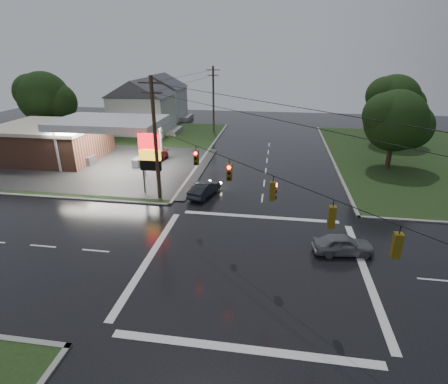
# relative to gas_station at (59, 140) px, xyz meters

# --- Properties ---
(ground) EXTENTS (120.00, 120.00, 0.00)m
(ground) POSITION_rel_gas_station_xyz_m (25.68, -19.70, -2.55)
(ground) COLOR black
(ground) RESTS_ON ground
(grass_nw) EXTENTS (36.00, 36.00, 0.08)m
(grass_nw) POSITION_rel_gas_station_xyz_m (-0.32, 6.30, -2.51)
(grass_nw) COLOR black
(grass_nw) RESTS_ON ground
(gas_station) EXTENTS (26.20, 18.00, 5.60)m
(gas_station) POSITION_rel_gas_station_xyz_m (0.00, 0.00, 0.00)
(gas_station) COLOR #2D2D2D
(gas_station) RESTS_ON ground
(pylon_sign) EXTENTS (2.00, 0.35, 6.00)m
(pylon_sign) POSITION_rel_gas_station_xyz_m (15.18, -9.20, 1.46)
(pylon_sign) COLOR #59595E
(pylon_sign) RESTS_ON ground
(utility_pole_nw) EXTENTS (2.20, 0.32, 11.00)m
(utility_pole_nw) POSITION_rel_gas_station_xyz_m (16.18, -10.20, 3.17)
(utility_pole_nw) COLOR #382619
(utility_pole_nw) RESTS_ON ground
(utility_pole_n) EXTENTS (2.20, 0.32, 10.50)m
(utility_pole_n) POSITION_rel_gas_station_xyz_m (16.18, 18.30, 2.92)
(utility_pole_n) COLOR #382619
(utility_pole_n) RESTS_ON ground
(traffic_signals) EXTENTS (26.87, 26.87, 1.47)m
(traffic_signals) POSITION_rel_gas_station_xyz_m (25.69, -19.72, 3.93)
(traffic_signals) COLOR black
(traffic_signals) RESTS_ON ground
(house_near) EXTENTS (11.05, 8.48, 8.60)m
(house_near) POSITION_rel_gas_station_xyz_m (4.73, 16.30, 1.86)
(house_near) COLOR silver
(house_near) RESTS_ON ground
(house_far) EXTENTS (11.05, 8.48, 8.60)m
(house_far) POSITION_rel_gas_station_xyz_m (3.73, 28.30, 1.86)
(house_far) COLOR silver
(house_far) RESTS_ON ground
(tree_nw_behind) EXTENTS (8.93, 7.60, 10.00)m
(tree_nw_behind) POSITION_rel_gas_station_xyz_m (-8.17, 10.29, 3.63)
(tree_nw_behind) COLOR black
(tree_nw_behind) RESTS_ON ground
(tree_ne_near) EXTENTS (7.99, 6.80, 8.98)m
(tree_ne_near) POSITION_rel_gas_station_xyz_m (39.82, 2.29, 3.01)
(tree_ne_near) COLOR black
(tree_ne_near) RESTS_ON ground
(tree_ne_far) EXTENTS (8.46, 7.20, 9.80)m
(tree_ne_far) POSITION_rel_gas_station_xyz_m (42.83, 14.29, 3.63)
(tree_ne_far) COLOR black
(tree_ne_far) RESTS_ON ground
(car_north) EXTENTS (2.61, 4.44, 1.38)m
(car_north) POSITION_rel_gas_station_xyz_m (20.18, -8.90, -1.86)
(car_north) COLOR #202428
(car_north) RESTS_ON ground
(car_crossing) EXTENTS (4.23, 2.16, 1.38)m
(car_crossing) POSITION_rel_gas_station_xyz_m (31.57, -17.42, -1.86)
(car_crossing) COLOR slate
(car_crossing) RESTS_ON ground
(car_pump) EXTENTS (2.85, 4.74, 1.28)m
(car_pump) POSITION_rel_gas_station_xyz_m (12.01, 0.42, -1.90)
(car_pump) COLOR #5D1815
(car_pump) RESTS_ON ground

